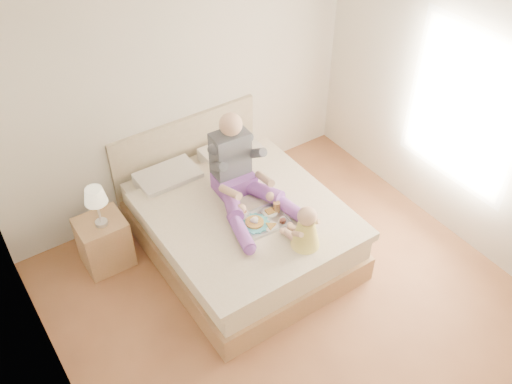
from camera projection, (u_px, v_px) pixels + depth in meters
room at (318, 186)px, 4.29m from camera, size 4.02×4.22×2.71m
bed at (236, 222)px, 5.71m from camera, size 1.70×2.18×1.00m
nightstand at (104, 242)px, 5.56m from camera, size 0.45×0.40×0.55m
lamp at (95, 198)px, 5.14m from camera, size 0.21×0.21×0.44m
adult at (241, 176)px, 5.39m from camera, size 0.75×1.07×0.89m
tray at (263, 219)px, 5.28m from camera, size 0.46×0.37×0.13m
baby at (305, 230)px, 4.96m from camera, size 0.28×0.39×0.43m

